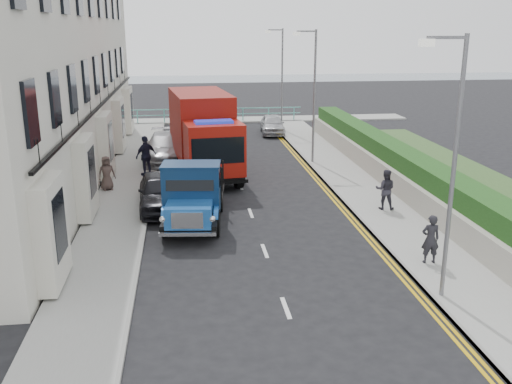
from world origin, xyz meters
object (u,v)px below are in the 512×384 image
at_px(lamp_far, 280,74).
at_px(bedford_lorry, 192,199).
at_px(parked_car_front, 161,191).
at_px(red_lorry, 203,132).
at_px(lamp_mid, 312,89).
at_px(pedestrian_east_near, 430,239).
at_px(lamp_near, 450,156).

bearing_deg(lamp_far, bedford_lorry, -108.42).
height_order(lamp_far, parked_car_front, lamp_far).
bearing_deg(bedford_lorry, lamp_far, 77.68).
xyz_separation_m(bedford_lorry, red_lorry, (0.73, 8.12, 1.00)).
bearing_deg(lamp_mid, pedestrian_east_near, -87.16).
bearing_deg(lamp_mid, parked_car_front, -137.79).
distance_m(lamp_mid, pedestrian_east_near, 14.21).
xyz_separation_m(red_lorry, pedestrian_east_near, (6.44, -12.51, -1.23)).
distance_m(parked_car_front, pedestrian_east_near, 10.84).
bearing_deg(lamp_mid, bedford_lorry, -124.41).
xyz_separation_m(red_lorry, parked_car_front, (-1.96, -5.66, -1.38)).
height_order(lamp_near, red_lorry, lamp_near).
xyz_separation_m(lamp_far, bedford_lorry, (-6.48, -19.46, -2.87)).
bearing_deg(lamp_far, lamp_mid, -90.00).
distance_m(lamp_near, pedestrian_east_near, 3.84).
bearing_deg(lamp_mid, lamp_near, -90.00).
xyz_separation_m(lamp_mid, lamp_far, (0.00, 10.00, 0.00)).
relative_size(red_lorry, pedestrian_east_near, 5.07).
height_order(parked_car_front, pedestrian_east_near, pedestrian_east_near).
bearing_deg(pedestrian_east_near, bedford_lorry, -28.05).
height_order(red_lorry, pedestrian_east_near, red_lorry).
xyz_separation_m(lamp_near, lamp_mid, (0.00, 16.00, 0.00)).
bearing_deg(pedestrian_east_near, lamp_far, -84.90).
xyz_separation_m(lamp_near, pedestrian_east_near, (0.69, 2.15, -3.10)).
relative_size(lamp_near, red_lorry, 0.89).
xyz_separation_m(lamp_mid, red_lorry, (-5.75, -1.34, -1.88)).
bearing_deg(lamp_mid, lamp_far, 90.00).
xyz_separation_m(lamp_far, pedestrian_east_near, (0.69, -23.85, -3.10)).
bearing_deg(parked_car_front, bedford_lorry, -66.89).
bearing_deg(lamp_far, parked_car_front, -114.41).
bearing_deg(parked_car_front, lamp_far, 61.98).
distance_m(lamp_near, parked_car_front, 12.29).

